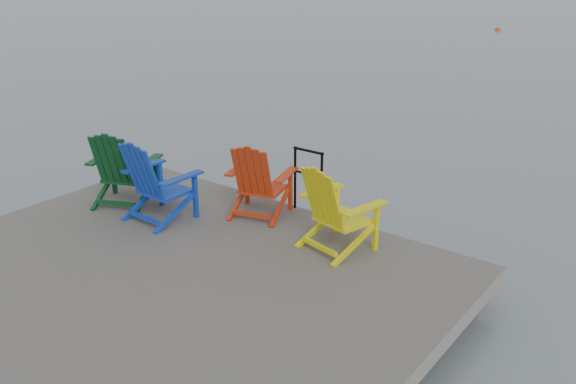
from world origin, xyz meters
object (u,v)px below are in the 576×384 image
Objects in this scene: chair_yellow at (335,207)px; buoy_b at (498,31)px; handrail at (308,175)px; chair_blue at (155,180)px; chair_green at (121,168)px; chair_red at (258,179)px.

buoy_b is at bearing 118.60° from chair_yellow.
chair_blue reaches higher than handrail.
chair_green is 0.98× the size of chair_blue.
chair_red is 0.96× the size of chair_yellow.
buoy_b is (-4.57, 28.51, -1.05)m from chair_green.
chair_blue is 2.47m from chair_yellow.
chair_green is at bearing -80.90° from buoy_b.
chair_yellow is (0.92, -0.75, 0.00)m from handrail.
chair_red is 3.13× the size of buoy_b.
chair_yellow is at bearing -74.51° from buoy_b.
handrail is 0.82× the size of chair_green.
chair_green is 0.79m from chair_blue.
chair_green reaches higher than chair_red.
handrail is 0.87× the size of chair_red.
chair_yellow is at bearing 17.17° from chair_blue.
chair_blue is at bearing -135.45° from handrail.
handrail is 28.00m from buoy_b.
chair_green is 3.22m from chair_yellow.
chair_yellow reaches higher than buoy_b.
chair_yellow reaches higher than handrail.
buoy_b is at bearing 104.08° from handrail.
chair_green is 1.01× the size of chair_yellow.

